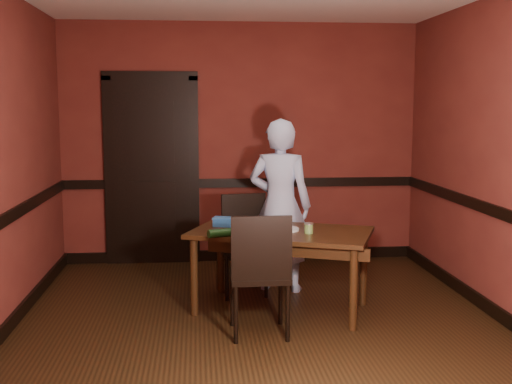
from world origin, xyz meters
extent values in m
cube|color=black|center=(0.00, 0.00, 0.00)|extent=(4.00, 4.50, 0.01)
cube|color=maroon|center=(0.00, 2.25, 1.35)|extent=(4.00, 0.02, 2.70)
cube|color=maroon|center=(0.00, -2.25, 1.35)|extent=(4.00, 0.02, 2.70)
cube|color=maroon|center=(2.00, 0.00, 1.35)|extent=(0.02, 4.50, 2.70)
cube|color=black|center=(0.00, 2.23, 0.90)|extent=(4.00, 0.03, 0.10)
cube|color=black|center=(-1.99, 0.00, 0.90)|extent=(0.03, 4.50, 0.10)
cube|color=black|center=(1.99, 0.00, 0.90)|extent=(0.03, 4.50, 0.10)
cube|color=black|center=(0.00, 2.23, 0.06)|extent=(4.00, 0.03, 0.12)
cube|color=black|center=(-1.99, 0.00, 0.06)|extent=(0.03, 4.50, 0.12)
cube|color=black|center=(1.99, 0.00, 0.06)|extent=(0.03, 4.50, 0.12)
cube|color=black|center=(-1.00, 2.21, 1.02)|extent=(0.85, 0.04, 2.05)
cube|color=black|center=(-1.48, 2.23, 1.02)|extent=(0.10, 0.06, 2.15)
cube|color=black|center=(-0.52, 2.23, 1.02)|extent=(0.10, 0.06, 2.15)
cube|color=black|center=(-1.00, 2.23, 2.10)|extent=(1.05, 0.06, 0.10)
cube|color=black|center=(0.22, 0.39, 0.35)|extent=(1.71, 1.34, 0.71)
imported|color=#A7BBE3|center=(0.29, 1.01, 0.83)|extent=(0.70, 0.57, 1.66)
cylinder|color=white|center=(0.25, 0.39, 0.71)|extent=(0.26, 0.26, 0.01)
cube|color=#9D7C4C|center=(0.25, 0.39, 0.73)|extent=(0.12, 0.11, 0.02)
ellipsoid|color=#3D8631|center=(0.25, 0.39, 0.75)|extent=(0.11, 0.10, 0.03)
cylinder|color=red|center=(0.22, 0.40, 0.77)|extent=(0.04, 0.04, 0.01)
cylinder|color=red|center=(0.28, 0.38, 0.77)|extent=(0.04, 0.04, 0.01)
cylinder|color=#86B163|center=(0.22, 0.36, 0.77)|extent=(0.03, 0.03, 0.01)
cylinder|color=#86B163|center=(0.27, 0.41, 0.77)|extent=(0.03, 0.03, 0.01)
cylinder|color=#86B163|center=(0.25, 0.39, 0.77)|extent=(0.03, 0.03, 0.01)
cylinder|color=olive|center=(0.44, 0.24, 0.75)|extent=(0.07, 0.07, 0.08)
cylinder|color=beige|center=(0.44, 0.24, 0.79)|extent=(0.08, 0.08, 0.01)
cylinder|color=white|center=(-0.11, 0.43, 0.71)|extent=(0.16, 0.16, 0.01)
cube|color=#DAD374|center=(-0.11, 0.43, 0.74)|extent=(0.12, 0.08, 0.04)
cube|color=blue|center=(-0.26, 0.63, 0.74)|extent=(0.21, 0.17, 0.07)
cube|color=blue|center=(-0.26, 0.63, 0.78)|extent=(0.22, 0.18, 0.01)
cylinder|color=#113914|center=(-0.30, 0.16, 0.74)|extent=(0.25, 0.15, 0.07)
camera|label=1|loc=(-0.50, -5.00, 1.78)|focal=45.00mm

